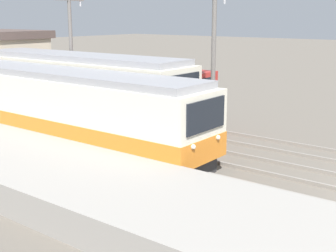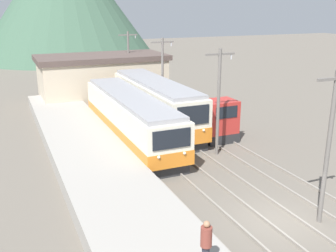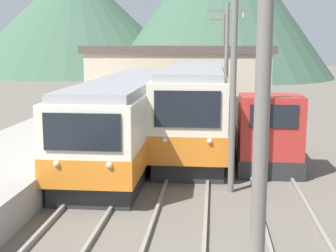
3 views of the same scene
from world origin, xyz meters
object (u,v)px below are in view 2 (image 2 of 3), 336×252
at_px(catenary_mast_mid, 219,99).
at_px(catenary_mast_distant, 129,62).
at_px(commuter_train_left, 130,119).
at_px(shunting_locomotive, 208,119).
at_px(catenary_mast_near, 329,143).
at_px(commuter_train_center, 155,106).
at_px(person_on_platform, 206,243).
at_px(catenary_mast_far, 163,76).

xyz_separation_m(catenary_mast_mid, catenary_mast_distant, (0.00, 18.34, 0.00)).
height_order(commuter_train_left, shunting_locomotive, commuter_train_left).
distance_m(shunting_locomotive, catenary_mast_mid, 4.92).
bearing_deg(catenary_mast_mid, catenary_mast_near, -90.00).
xyz_separation_m(commuter_train_center, person_on_platform, (-5.44, -18.21, 0.18)).
relative_size(commuter_train_center, catenary_mast_distant, 1.92).
height_order(commuter_train_center, catenary_mast_mid, catenary_mast_mid).
bearing_deg(catenary_mast_mid, catenary_mast_distant, 90.00).
bearing_deg(commuter_train_center, shunting_locomotive, -45.81).
xyz_separation_m(catenary_mast_far, catenary_mast_distant, (0.00, 9.17, 0.00)).
height_order(commuter_train_left, catenary_mast_far, catenary_mast_far).
height_order(shunting_locomotive, catenary_mast_far, catenary_mast_far).
relative_size(commuter_train_left, catenary_mast_distant, 2.13).
height_order(catenary_mast_mid, catenary_mast_distant, same).
height_order(commuter_train_left, commuter_train_center, commuter_train_center).
xyz_separation_m(catenary_mast_distant, person_on_platform, (-6.95, -29.53, -1.80)).
relative_size(catenary_mast_near, catenary_mast_far, 1.00).
relative_size(commuter_train_left, catenary_mast_far, 2.13).
height_order(catenary_mast_mid, catenary_mast_far, same).
relative_size(shunting_locomotive, catenary_mast_distant, 0.85).
height_order(shunting_locomotive, catenary_mast_mid, catenary_mast_mid).
bearing_deg(person_on_platform, catenary_mast_distant, 76.75).
bearing_deg(catenary_mast_distant, catenary_mast_mid, -90.00).
relative_size(shunting_locomotive, person_on_platform, 3.32).
distance_m(catenary_mast_near, catenary_mast_mid, 9.17).
xyz_separation_m(commuter_train_left, person_on_platform, (-2.64, -15.99, 0.34)).
bearing_deg(catenary_mast_mid, person_on_platform, -121.86).
relative_size(catenary_mast_near, catenary_mast_mid, 1.00).
relative_size(catenary_mast_far, person_on_platform, 3.90).
bearing_deg(shunting_locomotive, person_on_platform, -119.17).
xyz_separation_m(commuter_train_left, catenary_mast_distant, (4.31, 13.53, 2.15)).
bearing_deg(catenary_mast_far, commuter_train_center, -125.09).
xyz_separation_m(catenary_mast_far, person_on_platform, (-6.95, -20.36, -1.80)).
relative_size(catenary_mast_mid, catenary_mast_far, 1.00).
bearing_deg(catenary_mast_distant, catenary_mast_far, -90.00).
bearing_deg(catenary_mast_near, shunting_locomotive, 83.51).
distance_m(catenary_mast_near, person_on_platform, 7.46).
distance_m(commuter_train_center, person_on_platform, 19.01).
relative_size(catenary_mast_near, person_on_platform, 3.90).
bearing_deg(catenary_mast_near, catenary_mast_distant, 90.00).
bearing_deg(catenary_mast_distant, catenary_mast_near, -90.00).
distance_m(commuter_train_left, catenary_mast_mid, 6.80).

